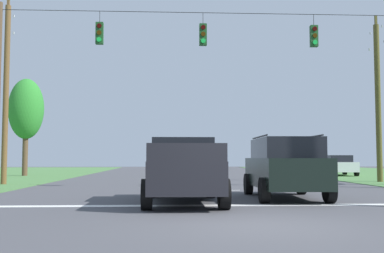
{
  "coord_description": "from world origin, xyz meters",
  "views": [
    {
      "loc": [
        -1.69,
        -9.25,
        1.35
      ],
      "look_at": [
        -0.6,
        12.47,
        2.81
      ],
      "focal_mm": 43.41,
      "sensor_mm": 36.0,
      "label": 1
    }
  ],
  "objects_px": {
    "utility_pole_mid_right": "(378,98)",
    "overhead_signal_span": "(210,87)",
    "pickup_truck": "(183,170)",
    "distant_car_crossing_white": "(338,165)",
    "utility_pole_near_left": "(6,88)",
    "tree_roadside_far_right": "(26,110)",
    "suv_black": "(285,166)"
  },
  "relations": [
    {
      "from": "utility_pole_mid_right",
      "to": "overhead_signal_span",
      "type": "bearing_deg",
      "value": -152.77
    },
    {
      "from": "pickup_truck",
      "to": "distant_car_crossing_white",
      "type": "bearing_deg",
      "value": 58.73
    },
    {
      "from": "utility_pole_mid_right",
      "to": "utility_pole_near_left",
      "type": "distance_m",
      "value": 19.79
    },
    {
      "from": "utility_pole_mid_right",
      "to": "utility_pole_near_left",
      "type": "bearing_deg",
      "value": -176.25
    },
    {
      "from": "overhead_signal_span",
      "to": "tree_roadside_far_right",
      "type": "distance_m",
      "value": 19.04
    },
    {
      "from": "suv_black",
      "to": "pickup_truck",
      "type": "bearing_deg",
      "value": -159.39
    },
    {
      "from": "overhead_signal_span",
      "to": "pickup_truck",
      "type": "xyz_separation_m",
      "value": [
        -1.34,
        -5.89,
        -3.43
      ]
    },
    {
      "from": "overhead_signal_span",
      "to": "tree_roadside_far_right",
      "type": "bearing_deg",
      "value": 130.01
    },
    {
      "from": "utility_pole_near_left",
      "to": "suv_black",
      "type": "bearing_deg",
      "value": -34.7
    },
    {
      "from": "pickup_truck",
      "to": "distant_car_crossing_white",
      "type": "relative_size",
      "value": 1.22
    },
    {
      "from": "suv_black",
      "to": "distant_car_crossing_white",
      "type": "xyz_separation_m",
      "value": [
        8.76,
        18.77,
        -0.27
      ]
    },
    {
      "from": "pickup_truck",
      "to": "overhead_signal_span",
      "type": "bearing_deg",
      "value": 77.19
    },
    {
      "from": "utility_pole_near_left",
      "to": "tree_roadside_far_right",
      "type": "height_order",
      "value": "utility_pole_near_left"
    },
    {
      "from": "distant_car_crossing_white",
      "to": "utility_pole_near_left",
      "type": "relative_size",
      "value": 0.45
    },
    {
      "from": "utility_pole_mid_right",
      "to": "utility_pole_near_left",
      "type": "xyz_separation_m",
      "value": [
        -19.75,
        -1.3,
        0.24
      ]
    },
    {
      "from": "utility_pole_near_left",
      "to": "tree_roadside_far_right",
      "type": "distance_m",
      "value": 11.08
    },
    {
      "from": "overhead_signal_span",
      "to": "suv_black",
      "type": "xyz_separation_m",
      "value": [
        2.08,
        -4.6,
        -3.34
      ]
    },
    {
      "from": "pickup_truck",
      "to": "utility_pole_near_left",
      "type": "xyz_separation_m",
      "value": [
        -8.63,
        9.63,
        3.9
      ]
    },
    {
      "from": "distant_car_crossing_white",
      "to": "tree_roadside_far_right",
      "type": "relative_size",
      "value": 0.62
    },
    {
      "from": "distant_car_crossing_white",
      "to": "tree_roadside_far_right",
      "type": "bearing_deg",
      "value": 178.98
    },
    {
      "from": "overhead_signal_span",
      "to": "suv_black",
      "type": "height_order",
      "value": "overhead_signal_span"
    },
    {
      "from": "suv_black",
      "to": "distant_car_crossing_white",
      "type": "height_order",
      "value": "suv_black"
    },
    {
      "from": "pickup_truck",
      "to": "utility_pole_mid_right",
      "type": "relative_size",
      "value": 0.58
    },
    {
      "from": "utility_pole_mid_right",
      "to": "suv_black",
      "type": "bearing_deg",
      "value": -128.62
    },
    {
      "from": "pickup_truck",
      "to": "suv_black",
      "type": "distance_m",
      "value": 3.66
    },
    {
      "from": "suv_black",
      "to": "utility_pole_near_left",
      "type": "xyz_separation_m",
      "value": [
        -12.05,
        8.34,
        3.81
      ]
    },
    {
      "from": "overhead_signal_span",
      "to": "utility_pole_near_left",
      "type": "xyz_separation_m",
      "value": [
        -9.97,
        3.74,
        0.47
      ]
    },
    {
      "from": "pickup_truck",
      "to": "utility_pole_near_left",
      "type": "bearing_deg",
      "value": 131.86
    },
    {
      "from": "utility_pole_mid_right",
      "to": "tree_roadside_far_right",
      "type": "distance_m",
      "value": 24.0
    },
    {
      "from": "suv_black",
      "to": "utility_pole_mid_right",
      "type": "relative_size",
      "value": 0.52
    },
    {
      "from": "overhead_signal_span",
      "to": "utility_pole_mid_right",
      "type": "xyz_separation_m",
      "value": [
        9.78,
        5.03,
        0.23
      ]
    },
    {
      "from": "utility_pole_mid_right",
      "to": "tree_roadside_far_right",
      "type": "relative_size",
      "value": 1.3
    }
  ]
}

